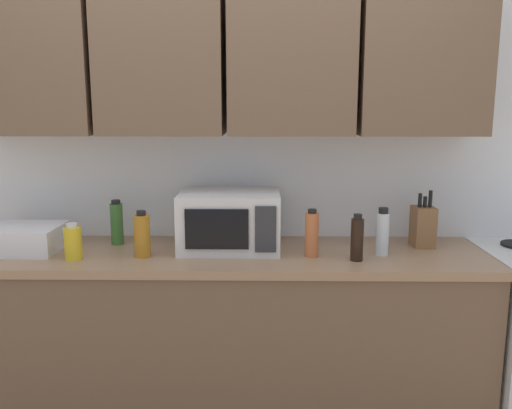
{
  "coord_description": "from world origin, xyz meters",
  "views": [
    {
      "loc": [
        0.18,
        -2.77,
        1.6
      ],
      "look_at": [
        0.14,
        -0.25,
        1.12
      ],
      "focal_mm": 37.45,
      "sensor_mm": 36.0,
      "label": 1
    }
  ],
  "objects_px": {
    "knife_block": "(423,226)",
    "bottle_clear_tall": "(382,233)",
    "bottle_amber_vinegar": "(142,235)",
    "bottle_soy_dark": "(357,239)",
    "bottle_green_oil": "(117,223)",
    "dish_rack": "(21,238)",
    "bottle_spice_jar": "(312,234)",
    "bottle_yellow_mustard": "(73,242)",
    "microwave": "(230,221)"
  },
  "relations": [
    {
      "from": "bottle_clear_tall",
      "to": "bottle_amber_vinegar",
      "type": "height_order",
      "value": "bottle_clear_tall"
    },
    {
      "from": "microwave",
      "to": "bottle_amber_vinegar",
      "type": "distance_m",
      "value": 0.42
    },
    {
      "from": "microwave",
      "to": "knife_block",
      "type": "relative_size",
      "value": 1.7
    },
    {
      "from": "dish_rack",
      "to": "bottle_clear_tall",
      "type": "height_order",
      "value": "bottle_clear_tall"
    },
    {
      "from": "bottle_spice_jar",
      "to": "bottle_soy_dark",
      "type": "xyz_separation_m",
      "value": [
        0.2,
        -0.06,
        -0.01
      ]
    },
    {
      "from": "dish_rack",
      "to": "microwave",
      "type": "bearing_deg",
      "value": 2.9
    },
    {
      "from": "bottle_amber_vinegar",
      "to": "bottle_yellow_mustard",
      "type": "bearing_deg",
      "value": -171.83
    },
    {
      "from": "microwave",
      "to": "bottle_amber_vinegar",
      "type": "xyz_separation_m",
      "value": [
        -0.4,
        -0.14,
        -0.04
      ]
    },
    {
      "from": "bottle_spice_jar",
      "to": "bottle_soy_dark",
      "type": "height_order",
      "value": "bottle_spice_jar"
    },
    {
      "from": "bottle_green_oil",
      "to": "bottle_yellow_mustard",
      "type": "height_order",
      "value": "bottle_green_oil"
    },
    {
      "from": "bottle_spice_jar",
      "to": "bottle_yellow_mustard",
      "type": "height_order",
      "value": "bottle_spice_jar"
    },
    {
      "from": "dish_rack",
      "to": "bottle_green_oil",
      "type": "distance_m",
      "value": 0.45
    },
    {
      "from": "bottle_soy_dark",
      "to": "bottle_amber_vinegar",
      "type": "xyz_separation_m",
      "value": [
        -0.98,
        0.05,
        0.0
      ]
    },
    {
      "from": "knife_block",
      "to": "bottle_clear_tall",
      "type": "height_order",
      "value": "knife_block"
    },
    {
      "from": "bottle_green_oil",
      "to": "bottle_amber_vinegar",
      "type": "relative_size",
      "value": 1.04
    },
    {
      "from": "bottle_spice_jar",
      "to": "microwave",
      "type": "bearing_deg",
      "value": 161.22
    },
    {
      "from": "bottle_yellow_mustard",
      "to": "bottle_clear_tall",
      "type": "bearing_deg",
      "value": 3.6
    },
    {
      "from": "bottle_clear_tall",
      "to": "microwave",
      "type": "bearing_deg",
      "value": 172.12
    },
    {
      "from": "knife_block",
      "to": "microwave",
      "type": "bearing_deg",
      "value": -176.73
    },
    {
      "from": "bottle_yellow_mustard",
      "to": "bottle_amber_vinegar",
      "type": "height_order",
      "value": "bottle_amber_vinegar"
    },
    {
      "from": "microwave",
      "to": "bottle_green_oil",
      "type": "height_order",
      "value": "microwave"
    },
    {
      "from": "dish_rack",
      "to": "bottle_clear_tall",
      "type": "bearing_deg",
      "value": -1.61
    },
    {
      "from": "bottle_green_oil",
      "to": "microwave",
      "type": "bearing_deg",
      "value": -7.66
    },
    {
      "from": "dish_rack",
      "to": "bottle_amber_vinegar",
      "type": "distance_m",
      "value": 0.62
    },
    {
      "from": "bottle_spice_jar",
      "to": "bottle_soy_dark",
      "type": "bearing_deg",
      "value": -17.47
    },
    {
      "from": "bottle_spice_jar",
      "to": "bottle_amber_vinegar",
      "type": "xyz_separation_m",
      "value": [
        -0.78,
        -0.01,
        -0.0
      ]
    },
    {
      "from": "knife_block",
      "to": "bottle_green_oil",
      "type": "distance_m",
      "value": 1.53
    },
    {
      "from": "bottle_amber_vinegar",
      "to": "bottle_green_oil",
      "type": "bearing_deg",
      "value": 128.52
    },
    {
      "from": "bottle_amber_vinegar",
      "to": "bottle_soy_dark",
      "type": "bearing_deg",
      "value": -2.83
    },
    {
      "from": "knife_block",
      "to": "bottle_clear_tall",
      "type": "distance_m",
      "value": 0.28
    },
    {
      "from": "dish_rack",
      "to": "bottle_yellow_mustard",
      "type": "height_order",
      "value": "bottle_yellow_mustard"
    },
    {
      "from": "bottle_soy_dark",
      "to": "bottle_amber_vinegar",
      "type": "height_order",
      "value": "bottle_amber_vinegar"
    },
    {
      "from": "microwave",
      "to": "bottle_clear_tall",
      "type": "bearing_deg",
      "value": -7.88
    },
    {
      "from": "microwave",
      "to": "dish_rack",
      "type": "bearing_deg",
      "value": -177.1
    },
    {
      "from": "bottle_clear_tall",
      "to": "bottle_green_oil",
      "type": "relative_size",
      "value": 1.0
    },
    {
      "from": "microwave",
      "to": "dish_rack",
      "type": "xyz_separation_m",
      "value": [
        -1.01,
        -0.05,
        -0.08
      ]
    },
    {
      "from": "bottle_yellow_mustard",
      "to": "bottle_green_oil",
      "type": "bearing_deg",
      "value": 64.16
    },
    {
      "from": "knife_block",
      "to": "bottle_yellow_mustard",
      "type": "xyz_separation_m",
      "value": [
        -1.65,
        -0.24,
        -0.03
      ]
    },
    {
      "from": "knife_block",
      "to": "bottle_amber_vinegar",
      "type": "relative_size",
      "value": 1.3
    },
    {
      "from": "knife_block",
      "to": "bottle_yellow_mustard",
      "type": "distance_m",
      "value": 1.67
    },
    {
      "from": "knife_block",
      "to": "bottle_yellow_mustard",
      "type": "height_order",
      "value": "knife_block"
    },
    {
      "from": "knife_block",
      "to": "bottle_soy_dark",
      "type": "height_order",
      "value": "knife_block"
    },
    {
      "from": "bottle_spice_jar",
      "to": "bottle_yellow_mustard",
      "type": "relative_size",
      "value": 1.34
    },
    {
      "from": "microwave",
      "to": "bottle_spice_jar",
      "type": "xyz_separation_m",
      "value": [
        0.39,
        -0.13,
        -0.03
      ]
    },
    {
      "from": "microwave",
      "to": "bottle_yellow_mustard",
      "type": "bearing_deg",
      "value": -164.96
    },
    {
      "from": "dish_rack",
      "to": "bottle_spice_jar",
      "type": "xyz_separation_m",
      "value": [
        1.39,
        -0.08,
        0.05
      ]
    },
    {
      "from": "bottle_soy_dark",
      "to": "microwave",
      "type": "bearing_deg",
      "value": 161.67
    },
    {
      "from": "bottle_clear_tall",
      "to": "bottle_amber_vinegar",
      "type": "xyz_separation_m",
      "value": [
        -1.12,
        -0.05,
        -0.01
      ]
    },
    {
      "from": "dish_rack",
      "to": "bottle_green_oil",
      "type": "xyz_separation_m",
      "value": [
        0.43,
        0.13,
        0.05
      ]
    },
    {
      "from": "microwave",
      "to": "dish_rack",
      "type": "relative_size",
      "value": 1.26
    }
  ]
}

